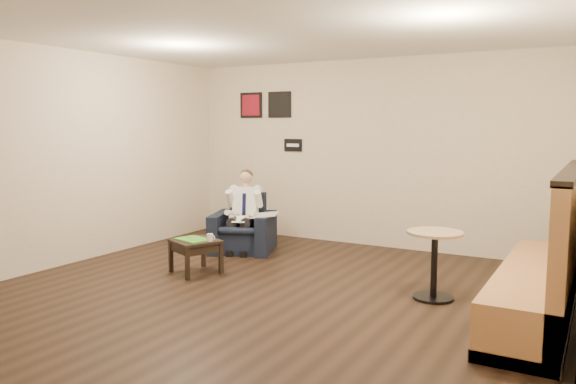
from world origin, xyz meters
The scene contains 17 objects.
ground centered at (0.00, 0.00, 0.00)m, with size 6.00×6.00×0.00m, color black.
wall_back centered at (0.00, 3.00, 1.40)m, with size 6.00×0.02×2.80m, color beige.
wall_left centered at (-3.00, 0.00, 1.40)m, with size 0.02×6.00×2.80m, color beige.
ceiling centered at (0.00, 0.00, 2.80)m, with size 6.00×6.00×0.02m, color white.
seating_sign centered at (-1.30, 2.98, 1.50)m, with size 0.32×0.02×0.20m, color black.
art_print_left centered at (-2.10, 2.98, 2.15)m, with size 0.42×0.03×0.42m, color maroon.
art_print_right centered at (-1.55, 2.98, 2.15)m, with size 0.42×0.03×0.42m, color black.
armchair centered at (-1.41, 1.70, 0.41)m, with size 0.85×0.85×0.82m, color black.
seated_man centered at (-1.38, 1.60, 0.56)m, with size 0.53×0.80×1.12m, color white, non-canonical shape.
lap_papers centered at (-1.35, 1.52, 0.50)m, with size 0.19×0.27×0.01m, color white.
newspaper centered at (-1.06, 1.74, 0.56)m, with size 0.36×0.45×0.01m, color silver.
side_table centered at (-1.24, 0.40, 0.21)m, with size 0.51×0.51×0.42m, color black.
green_folder centered at (-1.27, 0.40, 0.42)m, with size 0.42×0.30×0.01m, color green.
coffee_mug centered at (-1.04, 0.44, 0.46)m, with size 0.08×0.08×0.09m, color white.
smartphone centered at (-1.14, 0.52, 0.42)m, with size 0.13×0.06×0.01m, color black.
banquette centered at (2.59, 0.73, 0.70)m, with size 0.66×2.75×1.41m, color #B27744.
cafe_table centered at (1.60, 0.82, 0.36)m, with size 0.58×0.58×0.72m, color tan.
Camera 1 is at (3.10, -4.93, 1.82)m, focal length 35.00 mm.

